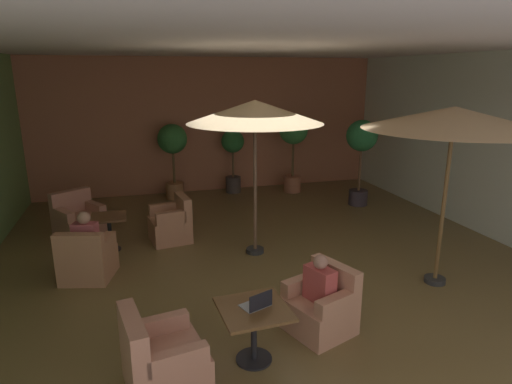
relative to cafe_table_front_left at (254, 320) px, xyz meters
name	(u,v)px	position (x,y,z in m)	size (l,w,h in m)	color
ground_plane	(264,261)	(0.91, 2.58, -0.52)	(9.40, 10.09, 0.02)	brown
wall_back_brick	(210,126)	(0.91, 7.58, 1.27)	(9.40, 0.08, 3.57)	#AA6445
wall_right_plain	(496,147)	(5.57, 2.58, 1.27)	(0.08, 10.09, 3.57)	silver
ceiling_slab	(265,43)	(0.91, 2.58, 3.09)	(9.40, 10.09, 0.06)	silver
cafe_table_front_left	(254,320)	(0.00, 0.00, 0.00)	(0.79, 0.79, 0.66)	black
armchair_front_left_north	(161,361)	(-1.04, -0.18, -0.19)	(0.90, 0.91, 0.89)	tan
armchair_front_left_east	(321,307)	(0.98, 0.36, -0.20)	(0.92, 0.95, 0.84)	tan
cafe_table_front_right	(109,225)	(-1.67, 3.79, -0.01)	(0.62, 0.62, 0.66)	black
armchair_front_right_north	(79,220)	(-2.29, 4.76, -0.19)	(1.10, 1.09, 0.89)	tan
armchair_front_right_east	(87,260)	(-1.97, 2.69, -0.19)	(0.90, 0.92, 0.85)	#B87B54
armchair_front_right_south	(172,224)	(-0.53, 3.97, -0.18)	(0.82, 0.82, 0.88)	#B57652
patio_umbrella_tall_red	(255,113)	(0.86, 2.96, 2.01)	(2.31, 2.31, 2.73)	#2D2D2D
patio_umbrella_center_beige	(454,119)	(3.23, 1.05, 2.02)	(2.56, 2.56, 2.71)	#2D2D2D
potted_tree_left_corner	(233,152)	(1.42, 7.11, 0.60)	(0.61, 0.61, 1.71)	#3F3531
potted_tree_mid_left	(173,148)	(-0.18, 6.95, 0.81)	(0.75, 0.75, 1.93)	#A96B41
potted_tree_mid_right	(293,139)	(2.99, 6.73, 0.93)	(0.77, 0.77, 2.08)	#A35F41
potted_tree_right_corner	(361,146)	(4.13, 5.13, 0.96)	(0.75, 0.75, 2.09)	#382E36
patron_blue_shirt	(320,281)	(0.94, 0.35, 0.17)	(0.33, 0.44, 0.61)	#B3433E
patron_by_window	(85,234)	(-1.96, 2.73, 0.23)	(0.41, 0.30, 0.66)	#A84A4C
iced_drink_cup	(262,302)	(0.09, 0.00, 0.21)	(0.08, 0.08, 0.11)	silver
open_laptop	(258,303)	(0.04, 0.00, 0.20)	(0.37, 0.32, 0.20)	#9EA0A5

